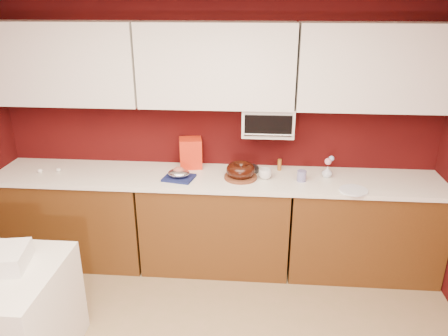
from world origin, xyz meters
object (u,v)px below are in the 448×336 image
toaster_oven (268,121)px  flower_vase (327,171)px  blue_jar (302,176)px  pandoro_box (191,153)px  coffee_mug (265,173)px  bundt_cake (241,170)px  foil_ham_nest (179,173)px

toaster_oven → flower_vase: size_ratio=4.06×
toaster_oven → blue_jar: size_ratio=4.75×
pandoro_box → flower_vase: (1.24, -0.15, -0.08)m
pandoro_box → flower_vase: bearing=-17.5°
pandoro_box → coffee_mug: (0.69, -0.23, -0.08)m
pandoro_box → blue_jar: (1.00, -0.26, -0.09)m
flower_vase → bundt_cake: bearing=-173.0°
blue_jar → flower_vase: 0.25m
blue_jar → flower_vase: (0.23, 0.11, 0.01)m
foil_ham_nest → flower_vase: (1.30, 0.15, 0.00)m
bundt_cake → pandoro_box: (-0.48, 0.25, 0.06)m
blue_jar → flower_vase: size_ratio=0.85×
coffee_mug → foil_ham_nest: bearing=-175.1°
toaster_oven → flower_vase: toaster_oven is taller
bundt_cake → blue_jar: 0.53m
coffee_mug → flower_vase: bearing=8.5°
pandoro_box → flower_vase: pandoro_box is taller
foil_ham_nest → pandoro_box: size_ratio=0.69×
foil_ham_nest → bundt_cake: bearing=5.7°
coffee_mug → toaster_oven: bearing=86.6°
toaster_oven → pandoro_box: toaster_oven is taller
toaster_oven → foil_ham_nest: (-0.76, -0.25, -0.42)m
coffee_mug → blue_jar: size_ratio=1.17×
coffee_mug → flower_vase: 0.55m
foil_ham_nest → coffee_mug: bearing=4.9°
bundt_cake → coffee_mug: bundt_cake is taller
bundt_cake → blue_jar: (0.53, -0.01, -0.03)m
bundt_cake → flower_vase: 0.77m
foil_ham_nest → coffee_mug: (0.75, 0.06, 0.00)m
toaster_oven → coffee_mug: 0.46m
coffee_mug → blue_jar: coffee_mug is taller
blue_jar → flower_vase: bearing=24.7°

